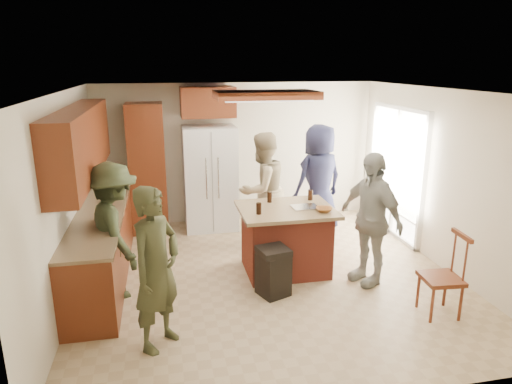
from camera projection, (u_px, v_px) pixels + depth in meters
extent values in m
plane|color=tan|center=(268.00, 276.00, 6.28)|extent=(5.00, 5.00, 0.00)
plane|color=white|center=(270.00, 91.00, 5.59)|extent=(5.00, 5.00, 0.00)
plane|color=beige|center=(238.00, 153.00, 8.29)|extent=(5.00, 0.00, 5.00)
plane|color=beige|center=(341.00, 272.00, 3.58)|extent=(5.00, 0.00, 5.00)
plane|color=beige|center=(66.00, 200.00, 5.45)|extent=(0.00, 5.00, 5.00)
plane|color=beige|center=(441.00, 179.00, 6.42)|extent=(0.00, 5.00, 5.00)
cube|color=white|center=(397.00, 174.00, 7.60)|extent=(0.02, 1.60, 2.10)
cube|color=white|center=(396.00, 174.00, 7.60)|extent=(0.08, 1.72, 2.10)
cube|color=maroon|center=(266.00, 95.00, 5.80)|extent=(1.30, 0.70, 0.10)
cube|color=white|center=(266.00, 100.00, 5.81)|extent=(1.10, 0.50, 0.02)
cube|color=olive|center=(469.00, 229.00, 8.20)|extent=(3.00, 3.00, 0.10)
cube|color=#593319|center=(489.00, 163.00, 8.61)|extent=(1.40, 1.60, 2.00)
imported|color=#383B22|center=(156.00, 269.00, 4.54)|extent=(0.75, 0.77, 1.71)
imported|color=tan|center=(262.00, 190.00, 7.15)|extent=(1.04, 0.92, 1.82)
imported|color=#1B1D36|center=(319.00, 179.00, 7.70)|extent=(1.06, 0.86, 1.87)
imported|color=#9A9A91|center=(370.00, 219.00, 5.92)|extent=(0.85, 1.15, 1.76)
imported|color=#2E361F|center=(115.00, 231.00, 5.56)|extent=(0.89, 1.21, 1.71)
cube|color=maroon|center=(102.00, 248.00, 6.11)|extent=(0.60, 3.00, 0.88)
cube|color=#846B4C|center=(99.00, 216.00, 5.98)|extent=(0.64, 3.00, 0.04)
cube|color=maroon|center=(81.00, 142.00, 5.69)|extent=(0.35, 3.00, 0.85)
cube|color=maroon|center=(148.00, 169.00, 7.74)|extent=(0.60, 0.60, 2.20)
cube|color=maroon|center=(207.00, 102.00, 7.64)|extent=(0.90, 0.60, 0.50)
cube|color=white|center=(210.00, 178.00, 7.92)|extent=(0.90, 0.72, 1.80)
cube|color=gray|center=(212.00, 183.00, 7.58)|extent=(0.01, 0.01, 1.71)
cylinder|color=silver|center=(206.00, 179.00, 7.51)|extent=(0.02, 0.02, 0.70)
cylinder|color=silver|center=(219.00, 178.00, 7.55)|extent=(0.02, 0.02, 0.70)
cube|color=#973627|center=(286.00, 241.00, 6.34)|extent=(1.10, 0.85, 0.88)
cube|color=#8D7851|center=(286.00, 210.00, 6.21)|extent=(1.28, 1.03, 0.05)
cube|color=silver|center=(305.00, 207.00, 6.20)|extent=(0.36, 0.28, 0.02)
imported|color=brown|center=(324.00, 210.00, 6.05)|extent=(0.26, 0.26, 0.05)
cylinder|color=black|center=(259.00, 208.00, 5.93)|extent=(0.07, 0.07, 0.15)
cylinder|color=black|center=(270.00, 197.00, 6.43)|extent=(0.07, 0.07, 0.15)
cylinder|color=black|center=(310.00, 195.00, 6.54)|extent=(0.07, 0.07, 0.15)
cube|color=black|center=(273.00, 274.00, 5.72)|extent=(0.44, 0.44, 0.55)
cube|color=black|center=(274.00, 251.00, 5.63)|extent=(0.43, 0.43, 0.08)
cube|color=maroon|center=(441.00, 279.00, 5.22)|extent=(0.45, 0.45, 0.05)
cylinder|color=maroon|center=(432.00, 305.00, 5.10)|extent=(0.04, 0.04, 0.44)
cylinder|color=maroon|center=(461.00, 303.00, 5.14)|extent=(0.04, 0.04, 0.44)
cylinder|color=maroon|center=(418.00, 290.00, 5.43)|extent=(0.04, 0.04, 0.44)
cylinder|color=maroon|center=(445.00, 289.00, 5.47)|extent=(0.04, 0.04, 0.44)
cube|color=maroon|center=(462.00, 236.00, 5.10)|extent=(0.07, 0.40, 0.05)
cylinder|color=maroon|center=(465.00, 260.00, 5.06)|extent=(0.03, 0.03, 0.50)
cylinder|color=maroon|center=(454.00, 252.00, 5.28)|extent=(0.03, 0.03, 0.50)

